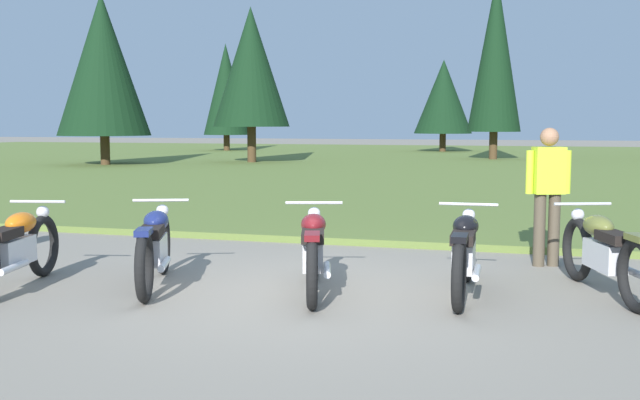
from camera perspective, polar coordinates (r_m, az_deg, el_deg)
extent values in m
plane|color=gray|center=(7.67, -1.25, -7.15)|extent=(140.00, 140.00, 0.00)
cube|color=#5B7033|center=(32.29, 12.10, 2.79)|extent=(80.00, 44.00, 0.10)
cylinder|color=#47331E|center=(44.44, -7.09, 4.28)|extent=(0.36, 0.36, 1.02)
cone|color=black|center=(44.47, -7.14, 8.33)|extent=(2.65, 2.65, 5.27)
cylinder|color=#47331E|center=(34.43, 13.00, 3.97)|extent=(0.36, 0.36, 1.33)
cone|color=black|center=(34.55, 13.16, 10.85)|extent=(2.34, 2.34, 6.95)
cylinder|color=#47331E|center=(43.18, 9.28, 4.27)|extent=(0.36, 0.36, 1.12)
cone|color=black|center=(43.19, 9.34, 7.75)|extent=(3.26, 3.26, 4.13)
cylinder|color=#47331E|center=(31.16, -5.20, 4.13)|extent=(0.36, 0.36, 1.56)
cone|color=black|center=(31.23, -5.25, 10.02)|extent=(3.14, 3.14, 4.85)
cylinder|color=#47331E|center=(30.36, -15.98, 3.57)|extent=(0.36, 0.36, 1.23)
cone|color=black|center=(30.42, -16.16, 9.84)|extent=(3.55, 3.55, 5.42)
torus|color=black|center=(9.03, -20.25, -3.27)|extent=(0.25, 0.71, 0.70)
cube|color=silver|center=(8.39, -22.19, -3.67)|extent=(0.33, 0.67, 0.28)
ellipsoid|color=orange|center=(8.52, -21.74, -1.62)|extent=(0.36, 0.52, 0.22)
cube|color=black|center=(8.17, -22.92, -2.39)|extent=(0.32, 0.52, 0.10)
cylinder|color=silver|center=(8.87, -20.63, -0.12)|extent=(0.61, 0.16, 0.03)
sphere|color=silver|center=(9.00, -20.28, -0.86)|extent=(0.14, 0.14, 0.14)
cylinder|color=silver|center=(8.08, -22.19, -4.74)|extent=(0.19, 0.55, 0.07)
torus|color=black|center=(8.80, -11.83, -3.26)|extent=(0.34, 0.69, 0.70)
torus|color=black|center=(7.44, -13.17, -4.96)|extent=(0.34, 0.69, 0.70)
cube|color=silver|center=(8.11, -12.45, -3.69)|extent=(0.41, 0.67, 0.28)
ellipsoid|color=navy|center=(8.25, -12.33, -1.56)|extent=(0.41, 0.54, 0.22)
cube|color=black|center=(7.86, -12.70, -2.37)|extent=(0.38, 0.53, 0.10)
cube|color=navy|center=(7.38, -13.23, -2.37)|extent=(0.24, 0.35, 0.06)
cylinder|color=silver|center=(8.64, -11.98, -0.02)|extent=(0.59, 0.25, 0.03)
sphere|color=silver|center=(8.77, -11.87, -0.78)|extent=(0.14, 0.14, 0.14)
cylinder|color=silver|center=(7.82, -11.71, -4.78)|extent=(0.26, 0.54, 0.07)
torus|color=black|center=(8.35, -0.45, -3.62)|extent=(0.29, 0.70, 0.70)
torus|color=black|center=(6.97, -0.60, -5.53)|extent=(0.29, 0.70, 0.70)
cube|color=silver|center=(7.65, -0.52, -4.12)|extent=(0.37, 0.67, 0.28)
ellipsoid|color=maroon|center=(7.79, -0.50, -1.86)|extent=(0.38, 0.53, 0.22)
cube|color=black|center=(7.40, -0.54, -2.74)|extent=(0.34, 0.52, 0.10)
cube|color=maroon|center=(6.92, -0.60, -2.76)|extent=(0.22, 0.35, 0.06)
cylinder|color=silver|center=(8.18, -0.46, -0.21)|extent=(0.61, 0.20, 0.03)
sphere|color=silver|center=(8.32, -0.45, -1.02)|extent=(0.14, 0.14, 0.14)
cylinder|color=silver|center=(7.38, 0.54, -5.29)|extent=(0.22, 0.55, 0.07)
torus|color=black|center=(8.36, 11.16, -3.72)|extent=(0.12, 0.70, 0.70)
torus|color=black|center=(6.99, 10.50, -5.60)|extent=(0.12, 0.70, 0.70)
cube|color=silver|center=(7.67, 10.87, -4.21)|extent=(0.22, 0.65, 0.28)
ellipsoid|color=black|center=(7.80, 10.99, -1.96)|extent=(0.27, 0.49, 0.22)
cube|color=black|center=(7.41, 10.79, -2.83)|extent=(0.23, 0.49, 0.10)
cube|color=black|center=(6.93, 10.55, -2.85)|extent=(0.15, 0.32, 0.06)
cylinder|color=silver|center=(8.19, 11.19, -0.32)|extent=(0.62, 0.05, 0.03)
sphere|color=silver|center=(8.33, 11.22, -1.12)|extent=(0.14, 0.14, 0.14)
cylinder|color=silver|center=(7.38, 11.79, -5.41)|extent=(0.09, 0.55, 0.07)
torus|color=black|center=(8.71, 18.93, -3.55)|extent=(0.32, 0.69, 0.70)
torus|color=black|center=(7.45, 22.92, -5.26)|extent=(0.32, 0.69, 0.70)
cube|color=silver|center=(8.07, 20.78, -3.99)|extent=(0.40, 0.67, 0.28)
ellipsoid|color=brown|center=(8.19, 20.35, -1.85)|extent=(0.40, 0.54, 0.22)
cube|color=black|center=(7.84, 21.48, -2.67)|extent=(0.36, 0.53, 0.10)
cube|color=brown|center=(7.40, 23.03, -2.67)|extent=(0.24, 0.35, 0.06)
cylinder|color=silver|center=(8.55, 19.29, -0.28)|extent=(0.60, 0.23, 0.03)
sphere|color=silver|center=(8.68, 18.96, -1.05)|extent=(0.14, 0.14, 0.14)
cylinder|color=silver|center=(7.87, 22.56, -5.03)|extent=(0.24, 0.54, 0.07)
cylinder|color=#4C4233|center=(9.51, 17.31, -2.18)|extent=(0.14, 0.14, 0.88)
cylinder|color=#4C4233|center=(9.44, 16.30, -2.20)|extent=(0.14, 0.14, 0.88)
cube|color=#C6E52D|center=(9.40, 16.94, 2.16)|extent=(0.41, 0.33, 0.56)
sphere|color=#9E7051|center=(9.39, 17.01, 4.60)|extent=(0.22, 0.22, 0.22)
cylinder|color=#C6E52D|center=(9.49, 18.23, 2.03)|extent=(0.09, 0.09, 0.52)
cylinder|color=#C6E52D|center=(9.33, 15.61, 2.05)|extent=(0.09, 0.09, 0.52)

